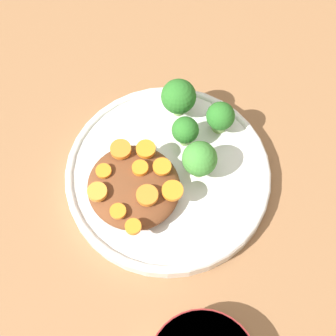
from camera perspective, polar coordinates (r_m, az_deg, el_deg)
The scene contains 17 objects.
ground_plane at distance 0.75m, azimuth 0.00°, elevation -1.19°, with size 4.00×4.00×0.00m, color #8C603D.
plate at distance 0.74m, azimuth 0.00°, elevation -0.75°, with size 0.27×0.27×0.03m.
stew_mound at distance 0.71m, azimuth -3.49°, elevation -1.92°, with size 0.12×0.12×0.03m, color brown.
broccoli_floret_0 at distance 0.75m, azimuth 1.08°, elevation 7.23°, with size 0.05×0.05×0.06m.
broccoli_floret_1 at distance 0.71m, azimuth 3.23°, elevation 0.87°, with size 0.05×0.05×0.06m.
broccoli_floret_2 at distance 0.74m, azimuth 5.46°, elevation 5.09°, with size 0.04×0.04×0.05m.
broccoli_floret_3 at distance 0.73m, azimuth 1.77°, elevation 3.82°, with size 0.04×0.04×0.05m.
carrot_slice_0 at distance 0.70m, azimuth -2.85°, elevation 0.00°, with size 0.02×0.02×0.01m, color orange.
carrot_slice_1 at distance 0.70m, azimuth -0.49°, elevation 0.03°, with size 0.02×0.02×0.00m, color orange.
carrot_slice_2 at distance 0.68m, azimuth -2.13°, elevation -2.79°, with size 0.03×0.03×0.01m, color orange.
carrot_slice_3 at distance 0.71m, azimuth -4.83°, elevation 1.91°, with size 0.03×0.03×0.01m, color orange.
carrot_slice_4 at distance 0.69m, azimuth -7.20°, elevation -2.41°, with size 0.02×0.02×0.01m, color orange.
carrot_slice_5 at distance 0.70m, azimuth -6.57°, elevation -0.29°, with size 0.02×0.02×0.00m, color orange.
carrot_slice_6 at distance 0.68m, azimuth -5.11°, elevation -4.39°, with size 0.02×0.02×0.00m, color orange.
carrot_slice_7 at distance 0.67m, azimuth -3.56°, elevation -5.97°, with size 0.02×0.02×0.01m, color orange.
carrot_slice_8 at distance 0.69m, azimuth 0.47°, elevation -2.31°, with size 0.03×0.03×0.01m, color orange.
carrot_slice_9 at distance 0.71m, azimuth -2.27°, elevation 1.94°, with size 0.03×0.03×0.01m, color orange.
Camera 1 is at (-0.22, -0.23, 0.68)m, focal length 60.00 mm.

